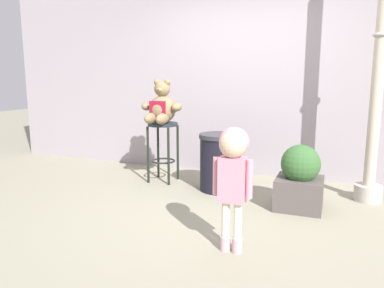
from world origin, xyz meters
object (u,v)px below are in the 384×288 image
Objects in this scene: bar_stool_with_teddy at (163,140)px; trash_bin at (220,162)px; teddy_bear at (161,107)px; planter_with_shrub at (300,179)px; lamppost at (377,87)px; child_walking at (233,163)px.

trash_bin is (0.82, -0.11, -0.21)m from bar_stool_with_teddy.
bar_stool_with_teddy is 0.85m from trash_bin.
teddy_bear is at bearing -90.00° from bar_stool_with_teddy.
planter_with_shrub is at bearing -13.48° from bar_stool_with_teddy.
lamppost reaches higher than teddy_bear.
child_walking is at bearing -122.20° from lamppost.
trash_bin is at bearing 162.05° from planter_with_shrub.
teddy_bear is 0.18× the size of lamppost.
bar_stool_with_teddy is at bearing 166.52° from planter_with_shrub.
child_walking is 1.42× the size of trash_bin.
teddy_bear is at bearing 167.40° from planter_with_shrub.
trash_bin reaches higher than planter_with_shrub.
planter_with_shrub is at bearing -142.72° from lamppost.
lamppost reaches higher than trash_bin.
planter_with_shrub is (-0.70, -0.53, -0.94)m from lamppost.
bar_stool_with_teddy is 0.25× the size of lamppost.
lamppost is (2.48, 0.13, 0.27)m from teddy_bear.
bar_stool_with_teddy reaches higher than planter_with_shrub.
child_walking reaches higher than trash_bin.
planter_with_shrub is (1.79, -0.40, -0.67)m from teddy_bear.
bar_stool_with_teddy is at bearing 90.00° from teddy_bear.
lamppost reaches higher than child_walking.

